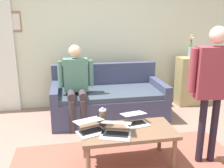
# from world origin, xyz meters

# --- Properties ---
(ground_plane) EXTENTS (7.68, 7.68, 0.00)m
(ground_plane) POSITION_xyz_m (0.00, 0.00, 0.00)
(ground_plane) COLOR #937063
(area_rug) EXTENTS (2.75, 1.45, 0.01)m
(area_rug) POSITION_xyz_m (-0.09, 0.08, 0.00)
(area_rug) COLOR #9A5243
(area_rug) RESTS_ON ground_plane
(back_wall) EXTENTS (7.04, 0.11, 2.70)m
(back_wall) POSITION_xyz_m (0.00, -2.20, 1.35)
(back_wall) COLOR beige
(back_wall) RESTS_ON ground_plane
(couch) EXTENTS (1.88, 0.95, 0.88)m
(couch) POSITION_xyz_m (-0.11, -1.48, 0.30)
(couch) COLOR #3C415F
(couch) RESTS_ON ground_plane
(coffee_table) EXTENTS (1.09, 0.56, 0.44)m
(coffee_table) POSITION_xyz_m (-0.09, -0.02, 0.39)
(coffee_table) COLOR brown
(coffee_table) RESTS_ON ground_plane
(laptop_left) EXTENTS (0.33, 0.34, 0.13)m
(laptop_left) POSITION_xyz_m (-0.22, -0.17, 0.49)
(laptop_left) COLOR silver
(laptop_left) RESTS_ON coffee_table
(laptop_center) EXTENTS (0.41, 0.40, 0.16)m
(laptop_center) POSITION_xyz_m (0.07, 0.07, 0.49)
(laptop_center) COLOR silver
(laptop_center) RESTS_ON coffee_table
(laptop_right) EXTENTS (0.40, 0.39, 0.13)m
(laptop_right) POSITION_xyz_m (0.34, -0.06, 0.49)
(laptop_right) COLOR silver
(laptop_right) RESTS_ON coffee_table
(french_press) EXTENTS (0.11, 0.09, 0.23)m
(french_press) POSITION_xyz_m (0.18, -0.20, 0.55)
(french_press) COLOR #4C3323
(french_press) RESTS_ON coffee_table
(side_shelf) EXTENTS (0.42, 0.32, 0.94)m
(side_shelf) POSITION_xyz_m (-1.75, -1.81, 0.47)
(side_shelf) COLOR tan
(side_shelf) RESTS_ON ground_plane
(flower_vase) EXTENTS (0.08, 0.09, 0.43)m
(flower_vase) POSITION_xyz_m (-1.75, -1.81, 1.11)
(flower_vase) COLOR #90A5A7
(flower_vase) RESTS_ON side_shelf
(person_standing) EXTENTS (0.57, 0.23, 1.61)m
(person_standing) POSITION_xyz_m (-1.03, 0.09, 1.03)
(person_standing) COLOR black
(person_standing) RESTS_ON ground_plane
(person_seated) EXTENTS (0.55, 0.51, 1.28)m
(person_seated) POSITION_xyz_m (0.43, -1.25, 0.73)
(person_seated) COLOR #3A3036
(person_seated) RESTS_ON ground_plane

